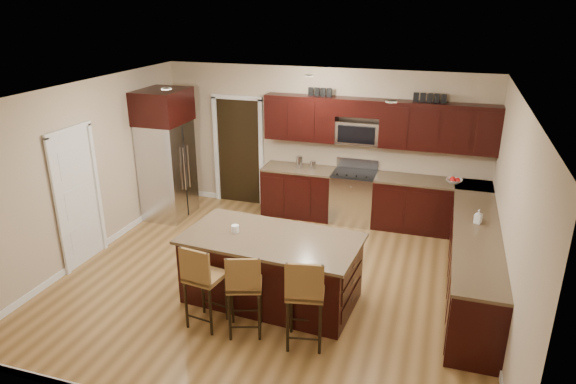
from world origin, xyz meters
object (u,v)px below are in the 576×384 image
(island, at_px, (271,271))
(stool_mid, at_px, (244,285))
(range, at_px, (353,197))
(stool_right, at_px, (305,293))
(stool_left, at_px, (202,277))
(refrigerator, at_px, (166,153))

(island, xyz_separation_m, stool_mid, (-0.04, -0.84, 0.25))
(range, height_order, stool_mid, range)
(island, height_order, stool_right, stool_right)
(range, bearing_deg, island, -100.59)
(range, bearing_deg, stool_left, -106.71)
(range, bearing_deg, stool_right, -87.62)
(island, bearing_deg, stool_mid, -88.29)
(range, xyz_separation_m, refrigerator, (-3.30, -0.76, 0.74))
(refrigerator, bearing_deg, stool_right, -40.95)
(stool_left, bearing_deg, stool_mid, 8.54)
(stool_right, distance_m, refrigerator, 4.60)
(stool_left, height_order, stool_right, stool_right)
(stool_mid, distance_m, stool_right, 0.74)
(refrigerator, bearing_deg, island, -38.00)
(stool_left, relative_size, refrigerator, 0.47)
(stool_left, distance_m, stool_mid, 0.55)
(island, relative_size, stool_right, 2.08)
(stool_left, bearing_deg, island, 63.47)
(refrigerator, bearing_deg, stool_left, -54.09)
(range, distance_m, stool_left, 3.93)
(refrigerator, bearing_deg, stool_mid, -47.78)
(island, bearing_deg, stool_left, -120.29)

